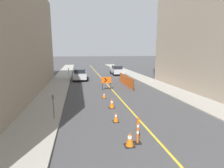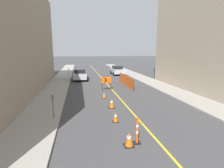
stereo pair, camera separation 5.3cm
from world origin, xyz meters
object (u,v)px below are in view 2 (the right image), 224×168
parking_meter_near_curb (53,102)px  traffic_cone_third (116,117)px  delineator_post_front (137,132)px  parked_car_curb_mid (117,70)px  traffic_cone_second (129,139)px  traffic_cone_fourth (112,103)px  parked_car_curb_near (80,74)px  traffic_cone_fifth (104,96)px  parking_meter_far_curb (69,71)px  arrow_barricade_primary (106,81)px

parking_meter_near_curb → traffic_cone_third: bearing=-14.2°
delineator_post_front → parked_car_curb_mid: size_ratio=0.28×
traffic_cone_second → traffic_cone_fourth: (0.23, 5.28, 0.03)m
traffic_cone_third → parked_car_curb_near: (-1.83, 15.96, 0.51)m
traffic_cone_second → traffic_cone_third: bearing=90.5°
traffic_cone_fifth → parked_car_curb_mid: (4.59, 15.46, 0.56)m
traffic_cone_third → parking_meter_near_curb: 3.80m
parking_meter_far_curb → traffic_cone_fifth: bearing=-75.0°
traffic_cone_third → traffic_cone_fifth: traffic_cone_third is taller
parked_car_curb_near → parked_car_curb_mid: same height
traffic_cone_fifth → parked_car_curb_mid: parked_car_curb_mid is taller
parked_car_curb_near → parking_meter_far_curb: 3.55m
traffic_cone_fifth → parked_car_curb_near: size_ratio=0.11×
traffic_cone_third → parking_meter_near_curb: parking_meter_near_curb is taller
traffic_cone_fourth → traffic_cone_fifth: size_ratio=1.47×
parked_car_curb_near → arrow_barricade_primary: bearing=-68.4°
traffic_cone_fourth → parking_meter_far_curb: (-3.84, 16.47, 0.72)m
traffic_cone_second → traffic_cone_fifth: size_ratio=1.34×
parked_car_curb_near → traffic_cone_second: bearing=-82.2°
arrow_barricade_primary → parking_meter_near_curb: 8.79m
traffic_cone_fifth → parked_car_curb_near: bearing=100.3°
delineator_post_front → parking_meter_far_curb: bearing=100.6°
traffic_cone_third → parked_car_curb_mid: parked_car_curb_mid is taller
traffic_cone_fifth → parked_car_curb_mid: bearing=73.5°
parking_meter_far_curb → delineator_post_front: bearing=-79.4°
traffic_cone_third → parking_meter_near_curb: bearing=165.8°
traffic_cone_second → arrow_barricade_primary: arrow_barricade_primary is taller
traffic_cone_second → parking_meter_far_curb: size_ratio=0.48×
parked_car_curb_near → parking_meter_near_curb: (-1.75, -15.05, 0.35)m
traffic_cone_fourth → traffic_cone_fifth: traffic_cone_fourth is taller
delineator_post_front → parking_meter_near_curb: size_ratio=0.83×
traffic_cone_fifth → parked_car_curb_mid: size_ratio=0.11×
parked_car_curb_near → parking_meter_near_curb: parking_meter_near_curb is taller
parked_car_curb_mid → traffic_cone_fourth: bearing=-103.1°
delineator_post_front → parking_meter_near_curb: parking_meter_near_curb is taller
traffic_cone_third → traffic_cone_fourth: size_ratio=0.82×
delineator_post_front → arrow_barricade_primary: (0.37, 11.07, 0.49)m
arrow_barricade_primary → parking_meter_near_curb: parking_meter_near_curb is taller
traffic_cone_second → parking_meter_near_curb: parking_meter_near_curb is taller
traffic_cone_fifth → traffic_cone_third: bearing=-91.0°
traffic_cone_third → arrow_barricade_primary: 8.59m
parked_car_curb_near → parked_car_curb_mid: 8.12m
parked_car_curb_near → parking_meter_near_curb: size_ratio=2.96×
traffic_cone_third → traffic_cone_fourth: 2.58m
traffic_cone_fourth → parked_car_curb_near: 13.56m
traffic_cone_fourth → delineator_post_front: bearing=-87.9°
traffic_cone_fourth → parked_car_curb_near: size_ratio=0.16×
parked_car_curb_mid → parking_meter_near_curb: parking_meter_near_curb is taller
delineator_post_front → traffic_cone_fourth: bearing=92.1°
traffic_cone_second → traffic_cone_fifth: traffic_cone_second is taller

